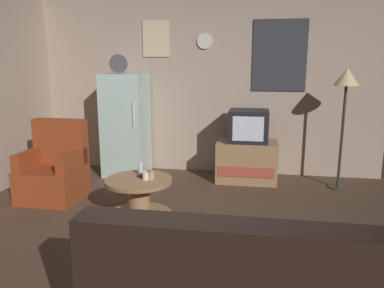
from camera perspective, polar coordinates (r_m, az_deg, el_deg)
name	(u,v)px	position (r m, az deg, el deg)	size (l,w,h in m)	color
ground_plane	(169,240)	(3.70, -3.48, -14.38)	(12.00, 12.00, 0.00)	#4C3828
wall_with_art	(205,81)	(5.72, 2.03, 9.54)	(5.20, 0.12, 2.76)	tan
fridge	(126,125)	(5.67, -9.99, 2.90)	(0.60, 0.62, 1.77)	silver
tv_stand	(247,161)	(5.39, 8.28, -2.59)	(0.84, 0.53, 0.58)	#9E754C
crt_tv	(248,126)	(5.28, 8.56, 2.74)	(0.54, 0.51, 0.44)	black
standing_lamp	(346,86)	(5.23, 22.33, 8.08)	(0.32, 0.32, 1.59)	#332D28
coffee_table	(139,198)	(4.15, -8.02, -8.15)	(0.72, 0.72, 0.44)	#9E754C
wine_glass	(141,169)	(4.19, -7.80, -3.72)	(0.05, 0.05, 0.15)	silver
mug_ceramic_white	(146,175)	(4.04, -7.01, -4.75)	(0.08, 0.08, 0.09)	silver
mug_ceramic_tan	(151,175)	(4.03, -6.24, -4.74)	(0.08, 0.08, 0.09)	tan
remote_control	(144,177)	(4.11, -7.35, -4.96)	(0.15, 0.04, 0.02)	black
armchair	(54,171)	(4.98, -20.15, -3.88)	(0.68, 0.68, 0.96)	maroon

